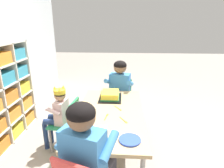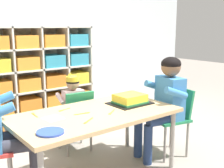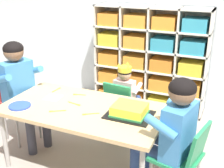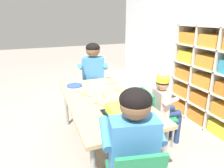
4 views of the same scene
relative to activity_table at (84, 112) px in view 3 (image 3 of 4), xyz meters
The scene contains 17 objects.
ground 0.54m from the activity_table, ahead, with size 16.00×16.00×0.00m, color gray.
storage_cubby_shelf 1.46m from the activity_table, 84.07° to the left, with size 1.41×0.33×1.29m.
activity_table is the anchor object (origin of this frame).
classroom_chair_blue 0.57m from the activity_table, 75.84° to the left, with size 0.35×0.35×0.66m.
child_with_crown 0.66m from the activity_table, 77.18° to the left, with size 0.31×0.32×0.83m.
classroom_chair_adult_side 0.88m from the activity_table, behind, with size 0.40×0.39×0.72m.
adult_helper_seated 0.77m from the activity_table, behind, with size 0.48×0.46×1.06m.
classroom_chair_guest_side 0.90m from the activity_table, ahead, with size 0.41×0.39×0.68m.
guest_at_table_side 0.78m from the activity_table, ahead, with size 0.46×0.45×1.00m.
birthday_cake_on_tray 0.42m from the activity_table, ahead, with size 0.37×0.29×0.09m.
paper_plate_stack 0.55m from the activity_table, 158.01° to the right, with size 0.19×0.19×0.01m, color blue.
paper_napkin_square 0.36m from the activity_table, 169.41° to the left, with size 0.14×0.14×0.00m, color white.
fork_beside_plate_stack 0.50m from the activity_table, 150.65° to the left, with size 0.03×0.13×0.00m.
fork_at_table_front_edge 0.12m from the activity_table, 164.12° to the left, with size 0.14×0.04×0.00m.
fork_by_napkin 0.29m from the activity_table, 128.62° to the left, with size 0.12×0.05×0.00m.
fork_near_child_seat 0.24m from the activity_table, 138.03° to the right, with size 0.13×0.09×0.00m.
fork_scattered_mid_table 0.15m from the activity_table, 40.06° to the right, with size 0.12×0.09×0.00m.
Camera 3 is at (1.12, -1.95, 1.68)m, focal length 46.50 mm.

